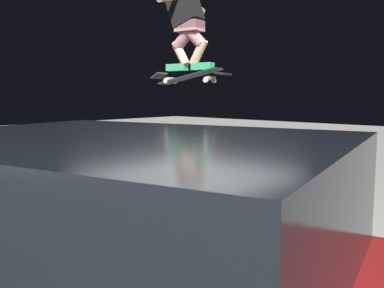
{
  "coord_description": "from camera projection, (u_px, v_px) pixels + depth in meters",
  "views": [
    {
      "loc": [
        -3.82,
        4.08,
        1.75
      ],
      "look_at": [
        -0.39,
        0.34,
        1.14
      ],
      "focal_mm": 38.93,
      "sensor_mm": 36.0,
      "label": 1
    }
  ],
  "objects": [
    {
      "name": "ground_plane",
      "position": [
        188.0,
        221.0,
        5.76
      ],
      "size": [
        40.0,
        40.0,
        0.0
      ],
      "primitive_type": "plane",
      "color": "gray"
    },
    {
      "name": "ledge_box_main",
      "position": [
        193.0,
        205.0,
        5.58
      ],
      "size": [
        1.67,
        0.71,
        0.54
      ],
      "primitive_type": "cube",
      "rotation": [
        0.0,
        0.0,
        -0.05
      ],
      "color": "black",
      "rests_on": "ground"
    },
    {
      "name": "person_sitting_on_ledge",
      "position": [
        186.0,
        174.0,
        5.09
      ],
      "size": [
        0.59,
        0.76,
        1.38
      ],
      "color": "#2D3856",
      "rests_on": "ground"
    },
    {
      "name": "skateboard",
      "position": [
        189.0,
        77.0,
        4.85
      ],
      "size": [
        1.04,
        0.35,
        0.18
      ],
      "color": "black"
    },
    {
      "name": "skater_airborne",
      "position": [
        185.0,
        17.0,
        4.8
      ],
      "size": [
        0.63,
        0.89,
        1.12
      ],
      "color": "#2D9E66"
    },
    {
      "name": "kicker_ramp",
      "position": [
        80.0,
        197.0,
        6.9
      ],
      "size": [
        1.17,
        0.99,
        0.35
      ],
      "color": "#28282D",
      "rests_on": "ground"
    },
    {
      "name": "picnic_table_back",
      "position": [
        105.0,
        163.0,
        7.65
      ],
      "size": [
        2.07,
        1.86,
        0.75
      ],
      "color": "#28282D",
      "rests_on": "ground"
    },
    {
      "name": "trash_bin",
      "position": [
        289.0,
        256.0,
        3.45
      ],
      "size": [
        0.49,
        0.49,
        0.82
      ],
      "color": "#19512D",
      "rests_on": "ground"
    },
    {
      "name": "parked_car",
      "position": [
        100.0,
        288.0,
        2.06
      ],
      "size": [
        4.47,
        2.61,
        1.56
      ],
      "color": "maroon",
      "rests_on": "ground"
    }
  ]
}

